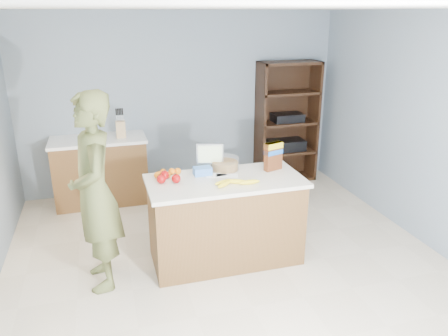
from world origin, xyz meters
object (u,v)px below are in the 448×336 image
object	(u,v)px
shelving_unit	(285,124)
tv	(210,155)
person	(95,193)
cereal_box	(273,154)
counter_peninsula	(225,223)

from	to	relation	value
shelving_unit	tv	size ratio (longest dim) A/B	6.38
tv	shelving_unit	bearing A→B (deg)	46.75
shelving_unit	tv	xyz separation A→B (m)	(-1.63, -1.73, 0.19)
person	cereal_box	world-z (taller)	person
person	cereal_box	size ratio (longest dim) A/B	6.25
counter_peninsula	tv	bearing A→B (deg)	103.36
cereal_box	tv	bearing A→B (deg)	162.69
shelving_unit	cereal_box	bearing A→B (deg)	-117.28
tv	counter_peninsula	bearing A→B (deg)	-76.64
shelving_unit	tv	world-z (taller)	shelving_unit
counter_peninsula	tv	distance (m)	0.72
tv	cereal_box	xyz separation A→B (m)	(0.63, -0.20, 0.01)
shelving_unit	counter_peninsula	bearing A→B (deg)	-127.11
shelving_unit	person	world-z (taller)	person
counter_peninsula	tv	size ratio (longest dim) A/B	5.53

